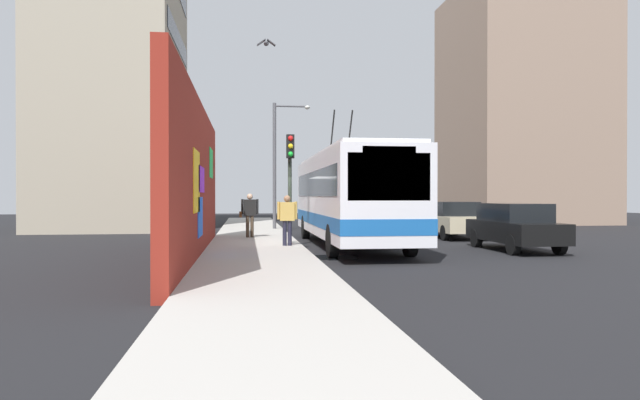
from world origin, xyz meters
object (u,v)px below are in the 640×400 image
object	(u,v)px
pedestrian_midblock	(250,211)
street_lamp	(279,156)
traffic_light	(290,169)
city_bus	(349,195)
parked_car_black	(515,226)
parked_car_champagne	(450,219)
parked_car_red	(411,214)
pedestrian_at_curb	(287,216)

from	to	relation	value
pedestrian_midblock	street_lamp	distance (m)	6.85
traffic_light	street_lamp	xyz separation A→B (m)	(9.14, -0.12, 1.11)
city_bus	traffic_light	world-z (taller)	city_bus
traffic_light	street_lamp	distance (m)	9.21
parked_car_black	pedestrian_midblock	size ratio (longest dim) A/B	2.43
city_bus	pedestrian_midblock	world-z (taller)	city_bus
city_bus	parked_car_champagne	bearing A→B (deg)	-54.65
parked_car_black	pedestrian_midblock	world-z (taller)	pedestrian_midblock
city_bus	parked_car_champagne	size ratio (longest dim) A/B	2.43
parked_car_red	parked_car_black	bearing A→B (deg)	180.00
traffic_light	street_lamp	bearing A→B (deg)	-0.78
parked_car_champagne	pedestrian_at_curb	size ratio (longest dim) A/B	2.90
city_bus	parked_car_red	bearing A→B (deg)	-28.23
city_bus	parked_car_champagne	xyz separation A→B (m)	(3.69, -5.20, -1.03)
city_bus	pedestrian_at_curb	world-z (taller)	city_bus
parked_car_black	parked_car_champagne	distance (m)	6.11
city_bus	pedestrian_at_curb	size ratio (longest dim) A/B	7.05
traffic_light	pedestrian_midblock	bearing A→B (deg)	25.01
city_bus	traffic_light	xyz separation A→B (m)	(-0.14, 2.15, 0.92)
parked_car_black	city_bus	bearing A→B (deg)	65.01
parked_car_black	pedestrian_at_curb	distance (m)	7.63
parked_car_champagne	parked_car_red	size ratio (longest dim) A/B	1.15
street_lamp	traffic_light	bearing A→B (deg)	179.22
city_bus	parked_car_red	xyz separation A→B (m)	(9.68, -5.20, -1.03)
pedestrian_at_curb	traffic_light	xyz separation A→B (m)	(1.08, -0.18, 1.63)
street_lamp	parked_car_red	bearing A→B (deg)	-84.62
parked_car_red	street_lamp	size ratio (longest dim) A/B	0.67
parked_car_black	pedestrian_midblock	bearing A→B (deg)	58.74
parked_car_champagne	pedestrian_midblock	distance (m)	8.81
city_bus	parked_car_red	world-z (taller)	city_bus
parked_car_champagne	parked_car_black	bearing A→B (deg)	180.00
pedestrian_midblock	city_bus	bearing A→B (deg)	-129.09
pedestrian_at_curb	traffic_light	distance (m)	1.96
pedestrian_at_curb	pedestrian_midblock	bearing A→B (deg)	16.70
street_lamp	parked_car_black	bearing A→B (deg)	-147.70
street_lamp	city_bus	bearing A→B (deg)	-167.32
traffic_light	street_lamp	world-z (taller)	street_lamp
pedestrian_at_curb	street_lamp	bearing A→B (deg)	-1.72
traffic_light	parked_car_champagne	bearing A→B (deg)	-62.49
parked_car_black	parked_car_red	distance (m)	12.11
pedestrian_midblock	pedestrian_at_curb	distance (m)	4.30
parked_car_champagne	pedestrian_midblock	size ratio (longest dim) A/B	2.78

